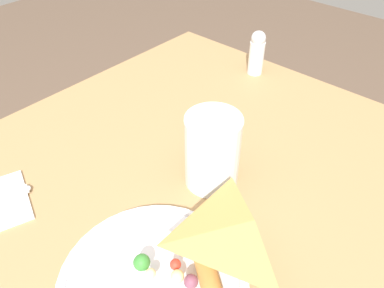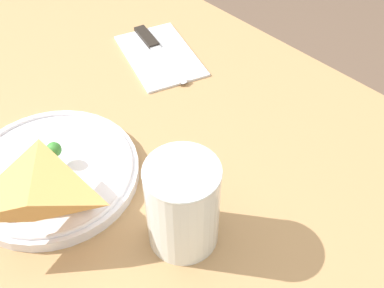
# 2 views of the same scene
# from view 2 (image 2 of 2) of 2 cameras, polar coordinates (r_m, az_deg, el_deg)

# --- Properties ---
(dining_table) EXTENTS (1.23, 0.77, 0.71)m
(dining_table) POSITION_cam_2_polar(r_m,az_deg,el_deg) (0.78, -10.78, -3.88)
(dining_table) COLOR #A87F51
(dining_table) RESTS_ON ground_plane
(plate_pizza) EXTENTS (0.23, 0.23, 0.05)m
(plate_pizza) POSITION_cam_2_polar(r_m,az_deg,el_deg) (0.66, -16.40, -3.28)
(plate_pizza) COLOR white
(plate_pizza) RESTS_ON dining_table
(milk_glass) EXTENTS (0.08, 0.08, 0.12)m
(milk_glass) POSITION_cam_2_polar(r_m,az_deg,el_deg) (0.54, -1.10, -7.60)
(milk_glass) COLOR white
(milk_glass) RESTS_ON dining_table
(napkin_folded) EXTENTS (0.20, 0.16, 0.00)m
(napkin_folded) POSITION_cam_2_polar(r_m,az_deg,el_deg) (0.84, -3.81, 10.43)
(napkin_folded) COLOR silver
(napkin_folded) RESTS_ON dining_table
(butter_knife) EXTENTS (0.18, 0.07, 0.01)m
(butter_knife) POSITION_cam_2_polar(r_m,az_deg,el_deg) (0.85, -4.08, 10.98)
(butter_knife) COLOR black
(butter_knife) RESTS_ON napkin_folded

